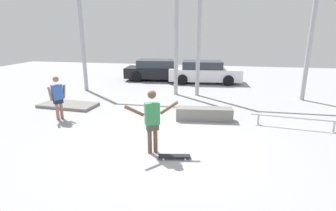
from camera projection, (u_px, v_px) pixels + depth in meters
The scene contains 11 objects.
ground_plane at pixel (162, 141), 7.72m from camera, with size 36.00×36.00×0.00m, color #9E9EA3.
skateboarder at pixel (152, 118), 6.73m from camera, with size 1.28×0.77×1.70m.
skateboard at pixel (174, 156), 6.65m from camera, with size 0.83×0.35×0.08m.
grind_box at pixel (204, 114), 9.46m from camera, with size 2.01×0.50×0.46m, color slate.
manual_pad at pixel (68, 105), 11.23m from camera, with size 2.40×1.14×0.12m, color slate.
grind_rail at pixel (295, 119), 8.67m from camera, with size 2.79×0.41×0.39m.
canopy_support_left at pixel (127, 28), 12.98m from camera, with size 5.14×0.20×5.31m.
canopy_support_right at pixel (253, 28), 11.90m from camera, with size 5.14×0.20×5.31m.
parked_car_black at pixel (159, 70), 17.17m from camera, with size 4.50×2.16×1.33m.
parked_car_white at pixel (204, 72), 16.29m from camera, with size 4.51×2.20×1.35m.
bystander at pixel (58, 96), 9.39m from camera, with size 0.42×0.61×1.59m.
Camera 1 is at (1.52, -6.98, 3.12)m, focal length 28.00 mm.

